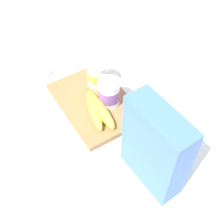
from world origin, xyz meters
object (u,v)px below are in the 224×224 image
at_px(spoon, 54,69).
at_px(banana_bunch, 97,109).
at_px(cereal_box, 156,148).
at_px(yogurt_cup_back, 109,93).
at_px(yogurt_cup_front, 98,74).
at_px(cutting_board, 95,103).

bearing_deg(spoon, banana_bunch, 5.15).
bearing_deg(banana_bunch, spoon, -174.85).
bearing_deg(banana_bunch, cereal_box, 4.91).
relative_size(yogurt_cup_back, banana_bunch, 0.51).
height_order(cereal_box, spoon, cereal_box).
bearing_deg(banana_bunch, yogurt_cup_front, 148.13).
distance_m(cereal_box, yogurt_cup_back, 0.29).
bearing_deg(cereal_box, yogurt_cup_front, 169.43).
distance_m(banana_bunch, spoon, 0.29).
bearing_deg(cutting_board, spoon, -169.04).
bearing_deg(cereal_box, spoon, -178.01).
xyz_separation_m(yogurt_cup_front, banana_bunch, (0.12, -0.07, -0.03)).
distance_m(yogurt_cup_back, banana_bunch, 0.06).
bearing_deg(yogurt_cup_back, cutting_board, -135.06).
xyz_separation_m(cutting_board, spoon, (-0.23, -0.05, -0.01)).
bearing_deg(yogurt_cup_back, yogurt_cup_front, 170.33).
xyz_separation_m(yogurt_cup_back, banana_bunch, (0.01, -0.06, -0.03)).
bearing_deg(banana_bunch, cutting_board, 158.18).
height_order(cereal_box, yogurt_cup_back, cereal_box).
height_order(cutting_board, yogurt_cup_front, yogurt_cup_front).
distance_m(cutting_board, banana_bunch, 0.06).
bearing_deg(yogurt_cup_back, cereal_box, -6.72).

